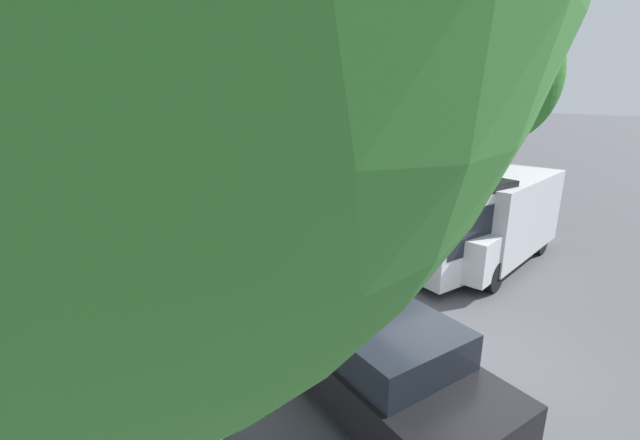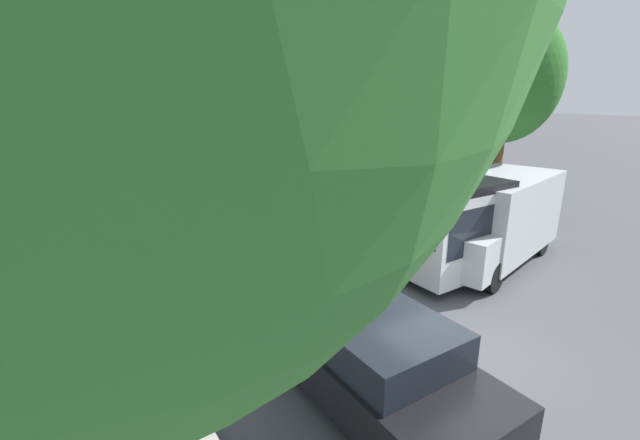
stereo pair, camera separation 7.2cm
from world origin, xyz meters
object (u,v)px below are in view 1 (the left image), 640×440
object	(u,v)px
queued_car_graphite	(144,177)
traffic_light	(292,170)
queued_car_black	(375,359)
queued_car_white	(177,200)
white_van	(493,216)
articulated_bus	(292,177)
queued_car_tan	(236,249)
tree_right_near	(505,78)
tree_left_mid	(72,126)
city_bus_rear	(94,135)
queued_car_silver	(123,164)
no_entry_sign	(466,178)
direction_sign_post	(450,146)

from	to	relation	value
queued_car_graphite	traffic_light	xyz separation A→B (m)	(1.55, -10.86, 1.74)
queued_car_black	queued_car_white	distance (m)	11.11
white_van	articulated_bus	bearing A→B (deg)	-86.94
queued_car_black	queued_car_white	xyz separation A→B (m)	(0.27, 11.10, 0.03)
queued_car_graphite	white_van	bearing A→B (deg)	-156.03
queued_car_tan	white_van	bearing A→B (deg)	-112.78
tree_right_near	queued_car_white	bearing A→B (deg)	142.41
traffic_light	tree_right_near	xyz separation A→B (m)	(7.10, -0.91, 2.34)
queued_car_white	traffic_light	size ratio (longest dim) A/B	1.25
queued_car_tan	queued_car_white	bearing A→B (deg)	-2.13
tree_left_mid	articulated_bus	bearing A→B (deg)	23.78
queued_car_black	queued_car_graphite	distance (m)	16.28
city_bus_rear	traffic_light	size ratio (longest dim) A/B	3.34
queued_car_tan	queued_car_silver	world-z (taller)	queued_car_tan
queued_car_black	tree_right_near	world-z (taller)	tree_right_near
queued_car_tan	white_van	distance (m)	6.77
white_van	tree_left_mid	world-z (taller)	tree_left_mid
articulated_bus	queued_car_graphite	distance (m)	7.70
city_bus_rear	queued_car_silver	xyz separation A→B (m)	(0.04, -11.61, -0.72)
traffic_light	tree_left_mid	world-z (taller)	tree_left_mid
city_bus_rear	queued_car_white	world-z (taller)	city_bus_rear
queued_car_black	no_entry_sign	xyz separation A→B (m)	(7.29, 4.37, 1.16)
queued_car_graphite	no_entry_sign	bearing A→B (deg)	-149.25
articulated_bus	tree_left_mid	size ratio (longest dim) A/B	2.91
queued_car_black	queued_car_white	world-z (taller)	queued_car_white
queued_car_graphite	no_entry_sign	world-z (taller)	no_entry_sign
queued_car_white	tree_right_near	bearing A→B (deg)	-127.61
queued_car_silver	traffic_light	world-z (taller)	traffic_light
queued_car_black	queued_car_silver	xyz separation A→B (m)	(0.21, 21.50, -0.03)
queued_car_white	white_van	size ratio (longest dim) A/B	0.80
articulated_bus	queued_car_silver	distance (m)	12.46
queued_car_silver	traffic_light	size ratio (longest dim) A/B	1.15
queued_car_silver	direction_sign_post	size ratio (longest dim) A/B	1.09
tree_left_mid	queued_car_black	bearing A→B (deg)	-66.23
tree_left_mid	queued_car_graphite	bearing A→B (deg)	72.25
queued_car_white	white_van	xyz separation A→B (m)	(6.01, -8.50, 0.49)
queued_car_silver	queued_car_white	bearing A→B (deg)	-179.65
queued_car_silver	queued_car_tan	bearing A→B (deg)	179.45
direction_sign_post	tree_right_near	distance (m)	2.99
queued_car_graphite	white_van	distance (m)	14.97
queued_car_silver	white_van	size ratio (longest dim) A/B	0.74
queued_car_graphite	tree_left_mid	bearing A→B (deg)	162.22
tree_left_mid	city_bus_rear	bearing A→B (deg)	83.39
white_van	direction_sign_post	size ratio (longest dim) A/B	1.48
city_bus_rear	tree_left_mid	distance (m)	26.80
direction_sign_post	tree_left_mid	distance (m)	11.85
city_bus_rear	queued_car_silver	size ratio (longest dim) A/B	2.90
queued_car_silver	city_bus_rear	bearing A→B (deg)	0.16
city_bus_rear	direction_sign_post	bearing A→B (deg)	-162.27
queued_car_black	articulated_bus	bearing A→B (deg)	-23.25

